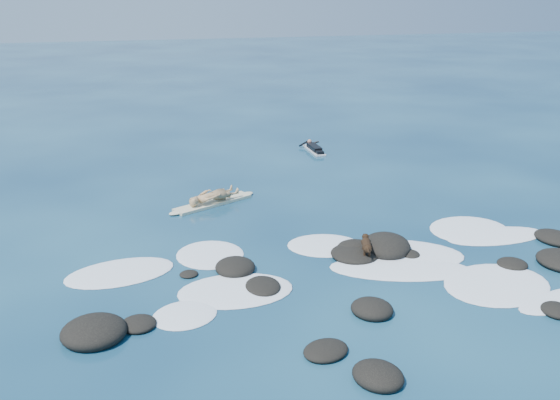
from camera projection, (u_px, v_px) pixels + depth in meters
name	position (u px, v px, depth m)	size (l,w,h in m)	color
ground	(355.00, 275.00, 16.73)	(160.00, 160.00, 0.00)	#0A2642
reef_rocks	(399.00, 286.00, 15.87)	(15.03, 7.56, 0.64)	black
breaking_foam	(371.00, 263.00, 17.42)	(14.59, 7.05, 0.12)	white
standing_surfer_rig	(212.00, 183.00, 21.88)	(3.40, 1.89, 2.06)	beige
paddling_surfer_rig	(314.00, 148.00, 29.25)	(1.03, 2.28, 0.40)	silver
dog	(366.00, 245.00, 17.58)	(0.46, 1.02, 0.66)	black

